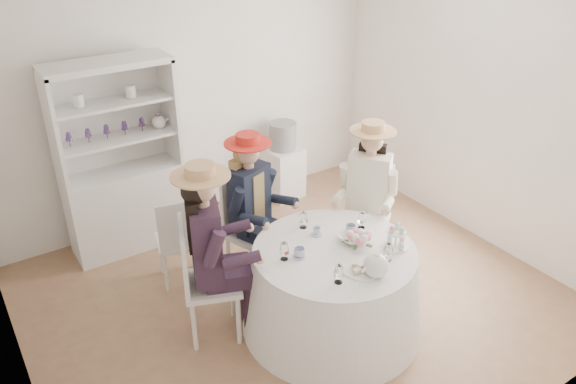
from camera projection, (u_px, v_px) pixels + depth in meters
ground at (294, 296)px, 5.18m from camera, size 4.50×4.50×0.00m
wall_back at (191, 98)px, 6.02m from camera, size 4.50×0.00×4.50m
wall_front at (499, 294)px, 3.07m from camera, size 4.50×0.00×4.50m
wall_right at (480, 112)px, 5.64m from camera, size 0.00×4.50×4.50m
tea_table at (333, 288)px, 4.68m from camera, size 1.53×1.53×0.76m
hutch at (124, 185)px, 5.65m from camera, size 1.33×0.87×1.96m
side_table at (283, 172)px, 6.78m from camera, size 0.44×0.44×0.63m
hatbox at (283, 136)px, 6.56m from camera, size 0.39×0.39×0.32m
guest_left at (210, 244)px, 4.36m from camera, size 0.65×0.59×1.57m
guest_mid at (252, 200)px, 5.08m from camera, size 0.56×0.61×1.47m
guest_right at (368, 188)px, 5.27m from camera, size 0.64×0.62×1.50m
spare_chair at (178, 239)px, 5.14m from camera, size 0.46×0.46×0.92m
teacup_a at (299, 253)px, 4.39m from camera, size 0.11×0.11×0.07m
teacup_b at (317, 232)px, 4.68m from camera, size 0.09×0.09×0.06m
teacup_c at (351, 230)px, 4.70m from camera, size 0.11×0.11×0.07m
flower_bowl at (352, 239)px, 4.59m from camera, size 0.23×0.23×0.06m
flower_arrangement at (358, 237)px, 4.51m from camera, size 0.17×0.18×0.07m
table_teapot at (376, 265)px, 4.17m from camera, size 0.27×0.19×0.20m
sandwich_plate at (361, 269)px, 4.25m from camera, size 0.29×0.29×0.06m
cupcake_stand at (396, 239)px, 4.51m from camera, size 0.21×0.21×0.20m
stemware_set at (335, 242)px, 4.46m from camera, size 0.89×0.85×0.15m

